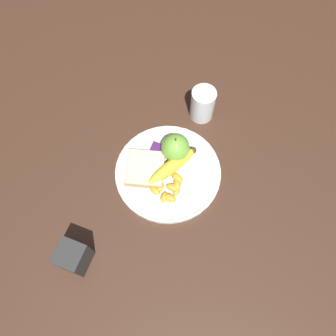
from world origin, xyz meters
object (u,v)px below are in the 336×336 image
banana (173,166)px  condiment_caddy (73,257)px  plate (168,172)px  bread_slice (145,169)px  jam_packet (157,151)px  fork (169,174)px  apple (177,148)px  juice_glass (202,105)px

banana → condiment_caddy: size_ratio=1.75×
plate → bread_slice: 0.06m
jam_packet → plate: bearing=49.1°
plate → fork: size_ratio=1.50×
apple → fork: (0.06, 0.00, -0.04)m
juice_glass → jam_packet: (0.17, -0.07, -0.02)m
juice_glass → bread_slice: juice_glass is taller
jam_packet → condiment_caddy: size_ratio=0.44×
juice_glass → jam_packet: 0.19m
bread_slice → fork: bread_slice is taller
condiment_caddy → fork: bearing=156.1°
plate → jam_packet: size_ratio=7.22×
juice_glass → fork: bearing=-4.5°
bread_slice → banana: bearing=115.0°
plate → apple: 0.07m
banana → apple: bearing=-173.9°
banana → jam_packet: 0.06m
juice_glass → condiment_caddy: bearing=-15.9°
banana → jam_packet: bearing=-117.8°
jam_packet → banana: bearing=62.2°
jam_packet → condiment_caddy: 0.34m
condiment_caddy → banana: bearing=157.0°
banana → juice_glass: bearing=175.8°
juice_glass → bread_slice: 0.25m
plate → juice_glass: (-0.21, 0.02, 0.04)m
apple → banana: bearing=6.1°
plate → fork: (0.01, 0.01, 0.01)m
bread_slice → condiment_caddy: bearing=-13.1°
juice_glass → condiment_caddy: juice_glass is taller
juice_glass → jam_packet: bearing=-22.8°
apple → condiment_caddy: 0.37m
banana → bread_slice: size_ratio=1.25×
banana → jam_packet: size_ratio=4.00×
jam_packet → condiment_caddy: condiment_caddy is taller
fork → condiment_caddy: bearing=76.6°
plate → banana: size_ratio=1.81×
apple → juice_glass: bearing=172.9°
apple → fork: apple is taller
plate → condiment_caddy: size_ratio=3.16×
banana → bread_slice: bearing=-65.0°
bread_slice → condiment_caddy: condiment_caddy is taller
fork → banana: bearing=-86.8°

